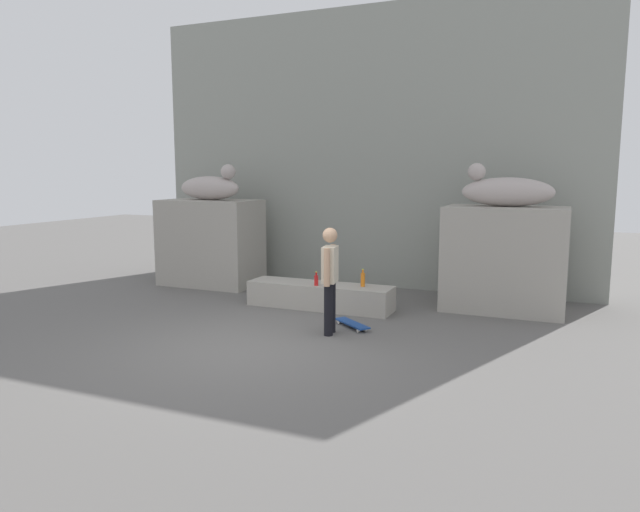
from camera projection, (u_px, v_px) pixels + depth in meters
name	position (u px, v px, depth m)	size (l,w,h in m)	color
ground_plane	(249.00, 346.00, 8.47)	(40.00, 40.00, 0.00)	#605E5B
facade_wall	(368.00, 150.00, 12.87)	(9.94, 0.60, 5.99)	gray
pedestal_left	(211.00, 242.00, 13.00)	(2.13, 1.25, 1.90)	#A39E93
pedestal_right	(504.00, 259.00, 10.55)	(2.13, 1.25, 1.90)	#A39E93
statue_reclining_left	(211.00, 187.00, 12.80)	(1.67, 0.79, 0.78)	#B6A9A5
statue_reclining_right	(505.00, 191.00, 10.39)	(1.60, 0.57, 0.78)	#B6A9A5
ledge_block	(320.00, 296.00, 10.82)	(2.74, 0.68, 0.46)	#A39E93
skater	(330.00, 276.00, 9.00)	(0.26, 0.53, 1.67)	black
skateboard	(352.00, 324.00, 9.49)	(0.75, 0.65, 0.08)	navy
bottle_orange	(363.00, 279.00, 10.50)	(0.08, 0.08, 0.32)	orange
bottle_red	(316.00, 280.00, 10.60)	(0.08, 0.08, 0.26)	red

